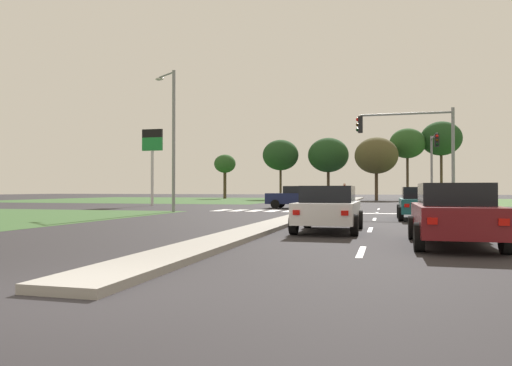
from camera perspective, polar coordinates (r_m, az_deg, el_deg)
ground_plane at (r=35.50m, az=8.56°, el=-2.96°), size 200.00×200.00×0.00m
grass_verge_far_left at (r=66.66m, az=-11.22°, el=-1.93°), size 35.00×35.00×0.01m
median_island_near at (r=16.79m, az=1.14°, el=-5.18°), size 1.20×22.00×0.14m
median_island_far at (r=60.39m, az=11.26°, el=-1.99°), size 1.20×36.00×0.14m
lane_dash_near at (r=10.88m, az=12.27°, el=-7.91°), size 0.14×2.00×0.01m
lane_dash_second at (r=16.85m, az=13.28°, el=-5.37°), size 0.14×2.00×0.01m
lane_dash_third at (r=22.83m, az=13.75°, el=-4.16°), size 0.14×2.00×0.01m
lane_dash_fourth at (r=28.82m, az=14.03°, el=-3.45°), size 0.14×2.00×0.01m
lane_dash_fifth at (r=34.82m, az=14.21°, el=-2.98°), size 0.14×2.00×0.01m
edge_line_right at (r=17.52m, az=24.39°, el=-5.14°), size 0.14×24.00×0.01m
stop_bar_near at (r=28.28m, az=14.62°, el=-3.50°), size 6.40×0.50×0.01m
crosswalk_bar_near at (r=31.83m, az=-4.07°, el=-3.21°), size 0.70×2.80×0.01m
crosswalk_bar_second at (r=31.47m, az=-2.09°, el=-3.24°), size 0.70×2.80×0.01m
crosswalk_bar_third at (r=31.16m, az=-0.06°, el=-3.27°), size 0.70×2.80×0.01m
crosswalk_bar_fourth at (r=30.87m, az=2.00°, el=-3.29°), size 0.70×2.80×0.01m
crosswalk_bar_fifth at (r=30.64m, az=4.10°, el=-3.31°), size 0.70×2.80×0.01m
crosswalk_bar_sixth at (r=30.44m, az=6.23°, el=-3.32°), size 0.70×2.80×0.01m
car_black_near at (r=52.55m, az=8.18°, el=-1.41°), size 1.95×4.38×1.51m
car_teal_second at (r=23.15m, az=18.82°, el=-2.23°), size 2.04×4.33×1.47m
car_white_third at (r=15.87m, az=8.53°, el=-2.94°), size 2.03×4.19×1.48m
car_navy_fourth at (r=35.34m, az=4.82°, el=-1.65°), size 4.31×2.08×1.61m
car_maroon_fifth at (r=12.62m, az=22.19°, el=-3.39°), size 1.96×4.27×1.51m
car_blue_sixth at (r=63.59m, az=9.33°, el=-1.27°), size 1.99×4.63×1.56m
traffic_signal_far_right at (r=40.42m, az=20.14°, el=2.94°), size 0.32×4.67×5.74m
traffic_signal_near_right at (r=28.82m, az=18.36°, el=4.71°), size 5.36×0.32×5.90m
street_lamp_second at (r=30.45m, az=-9.83°, el=5.85°), size 1.89×1.33×8.68m
pedestrian_at_median at (r=48.88m, az=10.36°, el=-0.86°), size 0.34×0.34×1.86m
fuel_price_totem at (r=41.73m, az=-12.09°, el=3.85°), size 1.80×0.24×6.43m
treeline_near at (r=73.27m, az=-3.68°, el=2.20°), size 3.25×3.25×6.65m
treeline_second at (r=68.40m, az=2.91°, el=3.28°), size 5.06×5.06×8.37m
treeline_third at (r=67.81m, az=8.49°, el=3.25°), size 5.60×5.60×8.51m
treeline_fourth at (r=64.27m, az=13.96°, el=3.13°), size 5.51×5.51×8.08m
treeline_fifth at (r=68.10m, az=17.37°, el=4.44°), size 4.71×4.71×9.55m
treeline_sixth at (r=69.44m, az=20.94°, el=4.88°), size 5.35×5.35×10.45m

